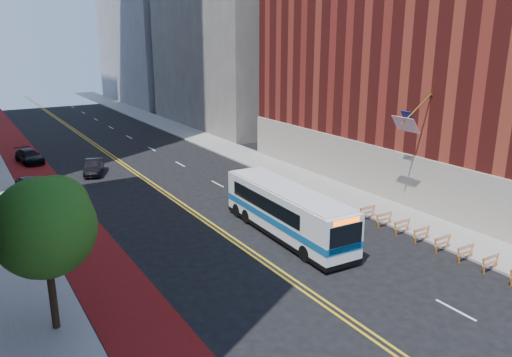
{
  "coord_description": "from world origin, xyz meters",
  "views": [
    {
      "loc": [
        -13.88,
        -14.64,
        12.28
      ],
      "look_at": [
        0.06,
        8.0,
        4.63
      ],
      "focal_mm": 35.0,
      "sensor_mm": 36.0,
      "label": 1
    }
  ],
  "objects": [
    {
      "name": "ground",
      "position": [
        0.0,
        0.0,
        0.0
      ],
      "size": [
        160.0,
        160.0,
        0.0
      ],
      "primitive_type": "plane",
      "color": "black",
      "rests_on": "ground"
    },
    {
      "name": "sidewalk_right",
      "position": [
        12.0,
        30.0,
        0.07
      ],
      "size": [
        4.0,
        140.0,
        0.15
      ],
      "primitive_type": "cube",
      "color": "gray",
      "rests_on": "ground"
    },
    {
      "name": "bus_lane_paint",
      "position": [
        -8.1,
        30.0,
        0.0
      ],
      "size": [
        3.6,
        140.0,
        0.01
      ],
      "primitive_type": "cube",
      "color": "#5E0E0D",
      "rests_on": "ground"
    },
    {
      "name": "center_line_inner",
      "position": [
        -0.18,
        30.0,
        0.0
      ],
      "size": [
        0.14,
        140.0,
        0.01
      ],
      "primitive_type": "cube",
      "color": "gold",
      "rests_on": "ground"
    },
    {
      "name": "center_line_outer",
      "position": [
        0.18,
        30.0,
        0.0
      ],
      "size": [
        0.14,
        140.0,
        0.01
      ],
      "primitive_type": "cube",
      "color": "gold",
      "rests_on": "ground"
    },
    {
      "name": "lane_dashes",
      "position": [
        4.8,
        38.0,
        0.01
      ],
      "size": [
        0.14,
        98.2,
        0.01
      ],
      "color": "silver",
      "rests_on": "ground"
    },
    {
      "name": "brick_building",
      "position": [
        21.93,
        12.0,
        10.96
      ],
      "size": [
        18.73,
        36.0,
        22.0
      ],
      "color": "maroon",
      "rests_on": "ground"
    },
    {
      "name": "construction_barriers",
      "position": [
        9.6,
        3.42,
        0.68
      ],
      "size": [
        1.42,
        10.91,
        1.0
      ],
      "color": "orange",
      "rests_on": "ground"
    },
    {
      "name": "street_tree",
      "position": [
        -11.24,
        6.04,
        4.91
      ],
      "size": [
        4.2,
        4.2,
        6.7
      ],
      "color": "black",
      "rests_on": "sidewalk_left"
    },
    {
      "name": "transit_bus",
      "position": [
        3.25,
        9.59,
        1.65
      ],
      "size": [
        2.95,
        11.59,
        3.16
      ],
      "rotation": [
        0.0,
        0.0,
        -0.04
      ],
      "color": "white",
      "rests_on": "ground"
    },
    {
      "name": "car_a",
      "position": [
        -9.3,
        27.01,
        0.73
      ],
      "size": [
        2.07,
        4.42,
        1.46
      ],
      "primitive_type": "imported",
      "rotation": [
        0.0,
        0.0,
        0.08
      ],
      "color": "black",
      "rests_on": "ground"
    },
    {
      "name": "car_b",
      "position": [
        -3.38,
        30.76,
        0.68
      ],
      "size": [
        2.78,
        4.37,
        1.36
      ],
      "primitive_type": "imported",
      "rotation": [
        0.0,
        0.0,
        -0.35
      ],
      "color": "black",
      "rests_on": "ground"
    },
    {
      "name": "car_c",
      "position": [
        -7.79,
        38.43,
        0.66
      ],
      "size": [
        2.57,
        4.78,
        1.32
      ],
      "primitive_type": "imported",
      "rotation": [
        0.0,
        0.0,
        0.17
      ],
      "color": "black",
      "rests_on": "ground"
    }
  ]
}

